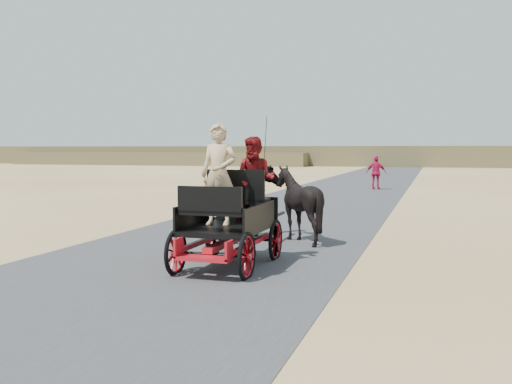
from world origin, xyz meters
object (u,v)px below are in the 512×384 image
(carriage, at_px, (229,246))
(horse_right, at_px, (298,204))
(horse_left, at_px, (251,202))
(pedestrian, at_px, (376,173))

(carriage, relative_size, horse_right, 1.41)
(horse_left, relative_size, pedestrian, 1.16)
(carriage, xyz_separation_m, horse_left, (-0.55, 3.00, 0.49))
(carriage, xyz_separation_m, pedestrian, (0.58, 20.04, 0.50))
(carriage, relative_size, horse_left, 1.20)
(horse_left, height_order, pedestrian, pedestrian)
(horse_right, bearing_deg, pedestrian, -90.10)
(horse_left, bearing_deg, horse_right, -180.00)
(horse_left, distance_m, pedestrian, 17.08)
(horse_right, distance_m, pedestrian, 17.04)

